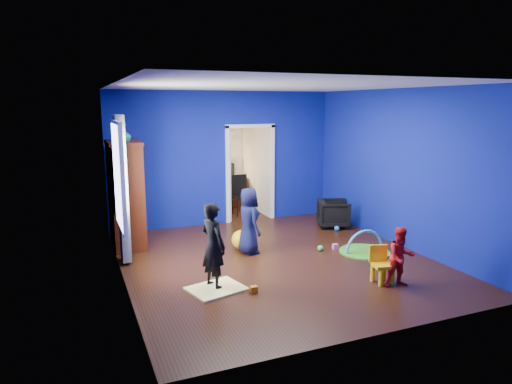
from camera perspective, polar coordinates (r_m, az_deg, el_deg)
name	(u,v)px	position (r m, az deg, el deg)	size (l,w,h in m)	color
floor	(277,261)	(7.84, 2.59, -8.57)	(5.00, 5.50, 0.01)	black
ceiling	(278,86)	(7.39, 2.78, 13.13)	(5.00, 5.50, 0.01)	white
wall_back	(224,158)	(10.02, -3.97, 4.23)	(5.00, 0.02, 2.90)	navy
wall_front	(384,213)	(5.16, 15.65, -2.50)	(5.00, 0.02, 2.90)	navy
wall_left	(119,187)	(6.83, -16.72, 0.65)	(0.02, 5.50, 2.90)	navy
wall_right	(400,168)	(8.82, 17.60, 2.83)	(0.02, 5.50, 2.90)	navy
alcove	(237,162)	(11.06, -2.43, 3.83)	(1.00, 1.75, 2.50)	silver
armchair	(334,213)	(9.99, 9.67, -2.66)	(0.63, 0.65, 0.59)	black
child_black	(213,246)	(6.57, -5.35, -6.71)	(0.46, 0.30, 1.26)	black
child_navy	(249,221)	(8.06, -0.93, -3.62)	(0.58, 0.38, 1.18)	#10123B
toddler_red	(401,257)	(6.97, 17.65, -7.76)	(0.43, 0.33, 0.88)	red
vase	(124,135)	(8.33, -16.13, 6.80)	(0.22, 0.22, 0.23)	#0D636C
potted_plant	(121,130)	(8.84, -16.53, 7.41)	(0.20, 0.20, 0.36)	green
tv_armoire	(126,194)	(8.77, -15.98, -0.24)	(0.58, 1.14, 1.96)	#381309
crt_tv	(128,192)	(8.76, -15.73, 0.03)	(0.46, 0.70, 0.54)	silver
yellow_blanket	(216,289)	(6.69, -5.00, -11.96)	(0.75, 0.60, 0.03)	#F2E07A
hopper_ball	(241,240)	(8.38, -1.86, -5.98)	(0.36, 0.36, 0.36)	yellow
kid_chair	(383,267)	(7.09, 15.57, -8.97)	(0.28, 0.28, 0.50)	yellow
play_mat	(364,252)	(8.47, 13.40, -7.26)	(0.90, 0.90, 0.02)	green
toy_arch	(364,251)	(8.47, 13.40, -7.21)	(0.81, 0.81, 0.05)	#3F8CD8
window_left	(117,176)	(7.15, -16.93, 1.90)	(0.03, 0.95, 1.55)	white
curtain	(122,189)	(7.75, -16.36, 0.35)	(0.14, 0.42, 2.40)	slate
doorway	(250,175)	(10.27, -0.76, 2.17)	(1.16, 0.10, 2.10)	white
study_desk	(229,192)	(11.79, -3.45, -0.05)	(0.88, 0.44, 0.75)	#3D140A
desk_monitor	(227,170)	(11.80, -3.67, 2.80)	(0.40, 0.05, 0.32)	black
desk_lamp	(217,171)	(11.66, -4.88, 2.58)	(0.14, 0.14, 0.14)	#FFD88C
folding_chair	(242,196)	(10.88, -1.82, -0.50)	(0.40, 0.40, 0.92)	black
book_shelf	(226,128)	(11.69, -3.72, 7.99)	(0.88, 0.24, 0.04)	white
toy_0	(376,251)	(8.42, 14.80, -7.17)	(0.10, 0.08, 0.10)	red
toy_1	(337,228)	(9.74, 10.07, -4.48)	(0.11, 0.11, 0.11)	#297AE9
toy_2	(254,290)	(6.56, -0.28, -12.09)	(0.10, 0.08, 0.10)	orange
toy_3	(320,248)	(8.39, 8.06, -6.94)	(0.11, 0.11, 0.11)	green
toy_4	(335,247)	(8.53, 9.89, -6.74)	(0.10, 0.08, 0.10)	#D34F9A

